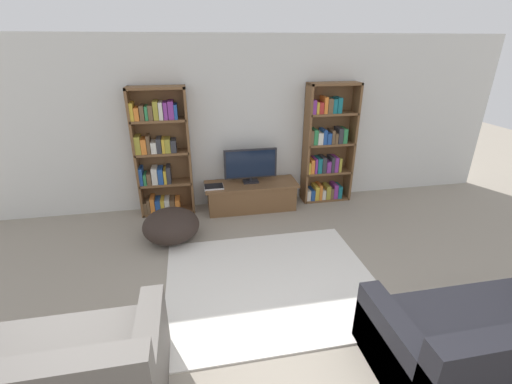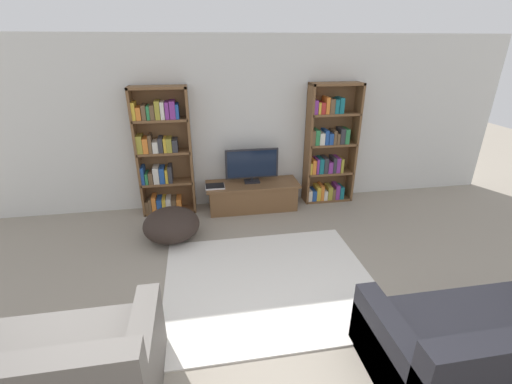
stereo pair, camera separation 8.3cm
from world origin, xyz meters
The scene contains 10 objects.
wall_back centered at (0.00, 4.23, 1.30)m, with size 8.80×0.06×2.60m.
bookshelf_left centered at (-1.20, 4.05, 0.94)m, with size 0.81×0.30×1.92m.
bookshelf_right centered at (1.42, 4.05, 0.90)m, with size 0.81×0.30×1.92m.
tv_stand centered at (0.15, 3.91, 0.22)m, with size 1.46×0.52×0.43m.
television centered at (0.15, 3.95, 0.72)m, with size 0.83×0.16×0.55m.
laptop centered at (-0.44, 3.85, 0.45)m, with size 0.29×0.23×0.03m.
area_rug centered at (0.04, 2.01, 0.01)m, with size 2.32×1.96×0.02m.
couch_left_sectional centered at (-1.88, 0.85, 0.29)m, with size 1.67×0.98×0.88m.
couch_right_sofa centered at (1.52, 0.60, 0.27)m, with size 1.85×0.99×0.81m.
beanbag_ottoman centered at (-1.08, 3.16, 0.21)m, with size 0.75×0.75×0.43m, color #2D231E.
Camera 2 is at (-0.64, -1.03, 2.47)m, focal length 24.00 mm.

